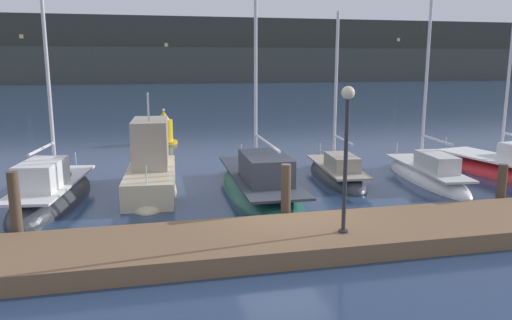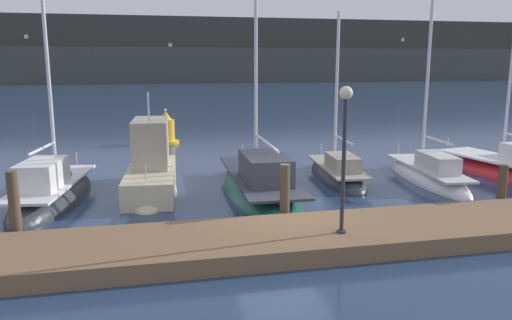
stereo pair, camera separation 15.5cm
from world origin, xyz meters
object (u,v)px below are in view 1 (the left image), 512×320
channel_buoy (164,131)px  dock_lamppost (347,135)px  motorboat_berth_4 (151,177)px  sailboat_berth_5 (260,189)px  sailboat_berth_7 (427,177)px  sailboat_berth_3 (52,198)px  sailboat_berth_6 (337,176)px

channel_buoy → dock_lamppost: dock_lamppost is taller
channel_buoy → motorboat_berth_4: bearing=-95.2°
motorboat_berth_4 → sailboat_berth_5: (3.76, -1.15, -0.38)m
sailboat_berth_7 → dock_lamppost: bearing=-134.9°
sailboat_berth_3 → dock_lamppost: bearing=-38.1°
sailboat_berth_6 → dock_lamppost: size_ratio=1.98×
sailboat_berth_3 → motorboat_berth_4: size_ratio=1.84×
sailboat_berth_3 → motorboat_berth_4: bearing=12.8°
sailboat_berth_3 → sailboat_berth_5: (7.03, -0.41, 0.02)m
sailboat_berth_6 → channel_buoy: (-6.31, 10.39, 0.64)m
motorboat_berth_4 → channel_buoy: (0.99, 10.78, 0.20)m
motorboat_berth_4 → sailboat_berth_7: size_ratio=0.68×
sailboat_berth_5 → motorboat_berth_4: bearing=163.0°
dock_lamppost → motorboat_berth_4: bearing=123.4°
sailboat_berth_3 → sailboat_berth_5: bearing=-3.3°
sailboat_berth_3 → sailboat_berth_5: size_ratio=1.04×
sailboat_berth_3 → motorboat_berth_4: (3.28, 0.74, 0.40)m
sailboat_berth_6 → channel_buoy: size_ratio=3.56×
sailboat_berth_7 → sailboat_berth_3: bearing=-179.8°
sailboat_berth_3 → sailboat_berth_6: bearing=6.1°
dock_lamppost → channel_buoy: bearing=101.3°
dock_lamppost → sailboat_berth_5: bearing=97.6°
sailboat_berth_3 → dock_lamppost: (7.80, -6.12, 2.75)m
sailboat_berth_3 → sailboat_berth_6: size_ratio=1.46×
motorboat_berth_4 → sailboat_berth_5: sailboat_berth_5 is taller
sailboat_berth_3 → channel_buoy: size_ratio=5.20×
channel_buoy → sailboat_berth_6: bearing=-58.7°
sailboat_berth_3 → sailboat_berth_5: sailboat_berth_3 is taller
sailboat_berth_5 → sailboat_berth_6: bearing=23.4°
motorboat_berth_4 → sailboat_berth_5: bearing=-17.0°
motorboat_berth_4 → sailboat_berth_6: size_ratio=0.79×
sailboat_berth_7 → channel_buoy: (-9.66, 11.48, 0.62)m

